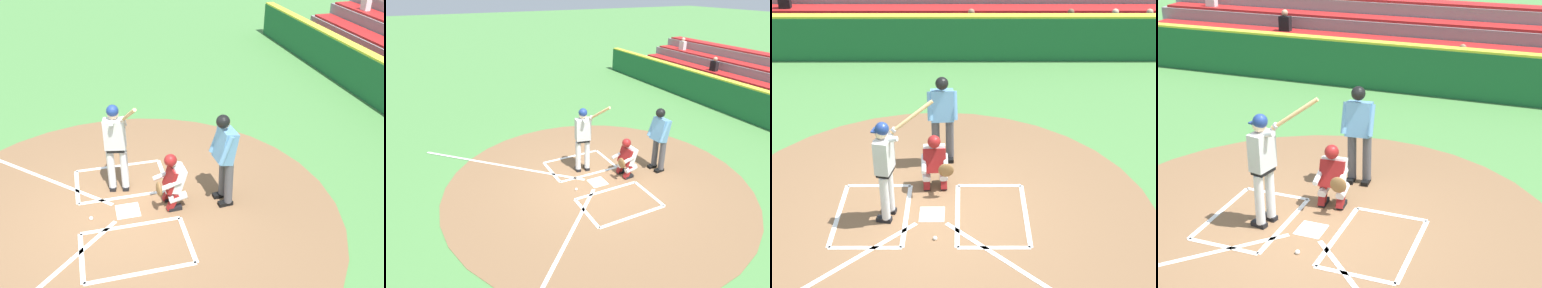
% 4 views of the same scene
% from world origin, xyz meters
% --- Properties ---
extents(ground_plane, '(120.00, 120.00, 0.00)m').
position_xyz_m(ground_plane, '(0.00, 0.00, 0.00)').
color(ground_plane, '#4C8442').
extents(dirt_circle, '(8.00, 8.00, 0.01)m').
position_xyz_m(dirt_circle, '(0.00, 0.00, 0.01)').
color(dirt_circle, brown).
rests_on(dirt_circle, ground).
extents(home_plate_and_chalk, '(7.93, 4.91, 0.01)m').
position_xyz_m(home_plate_and_chalk, '(0.00, 0.88, 0.01)').
color(home_plate_and_chalk, white).
rests_on(home_plate_and_chalk, dirt_circle).
extents(batter, '(1.03, 0.57, 2.13)m').
position_xyz_m(batter, '(0.74, 0.06, 1.10)').
color(batter, silver).
rests_on(batter, ground).
extents(catcher, '(0.61, 0.61, 1.13)m').
position_xyz_m(catcher, '(-0.04, -0.86, 0.59)').
color(catcher, black).
rests_on(catcher, ground).
extents(plate_umpire, '(0.60, 0.44, 1.86)m').
position_xyz_m(plate_umpire, '(-0.14, -1.84, 1.08)').
color(plate_umpire, '#4C4C51').
rests_on(plate_umpire, ground).
extents(baseball, '(0.07, 0.07, 0.07)m').
position_xyz_m(baseball, '(-0.08, 0.68, 0.04)').
color(baseball, white).
rests_on(baseball, ground).
extents(backstop_wall, '(22.00, 0.36, 1.31)m').
position_xyz_m(backstop_wall, '(0.00, -7.50, 0.65)').
color(backstop_wall, '#1E6033').
rests_on(backstop_wall, ground).
extents(bleacher_stand, '(20.00, 3.40, 2.10)m').
position_xyz_m(bleacher_stand, '(-0.00, -10.20, 0.70)').
color(bleacher_stand, gray).
rests_on(bleacher_stand, ground).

